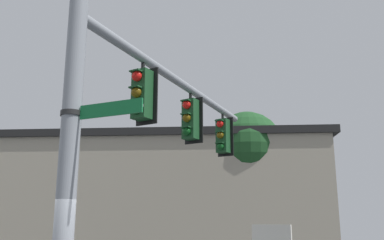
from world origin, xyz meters
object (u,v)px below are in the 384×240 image
traffic_light_nearest_pole (142,94)px  traffic_light_mid_outer (223,136)px  street_name_sign (88,112)px  traffic_light_mid_inner (190,119)px  bird_flying (81,4)px

traffic_light_nearest_pole → traffic_light_mid_outer: same height
traffic_light_nearest_pole → street_name_sign: (-0.60, 2.05, -0.91)m
traffic_light_mid_inner → street_name_sign: size_ratio=0.89×
street_name_sign → bird_flying: 5.01m
traffic_light_mid_inner → traffic_light_mid_outer: same height
traffic_light_nearest_pole → traffic_light_mid_inner: bearing=-82.5°
street_name_sign → traffic_light_nearest_pole: bearing=-73.8°
street_name_sign → bird_flying: bird_flying is taller
street_name_sign → bird_flying: bearing=-38.9°
street_name_sign → traffic_light_mid_outer: bearing=-79.9°
traffic_light_mid_outer → traffic_light_mid_inner: bearing=97.5°
traffic_light_mid_outer → street_name_sign: size_ratio=0.89×
traffic_light_mid_inner → traffic_light_mid_outer: 2.44m
traffic_light_mid_outer → street_name_sign: (-1.23, 6.89, -0.91)m
traffic_light_mid_inner → street_name_sign: 4.66m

